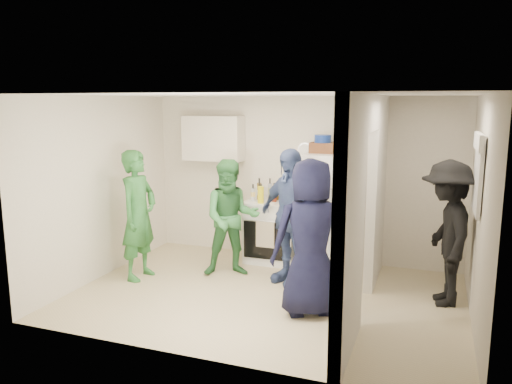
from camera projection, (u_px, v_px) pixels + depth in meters
floor at (266, 296)px, 6.31m from camera, size 4.80×4.80×0.00m
wall_back at (302, 179)px, 7.66m from camera, size 4.80×0.00×4.80m
wall_front at (206, 233)px, 4.52m from camera, size 4.80×0.00×4.80m
wall_left at (102, 188)px, 6.89m from camera, size 0.00×3.40×3.40m
wall_right at (480, 214)px, 5.29m from camera, size 0.00×3.40×3.40m
ceiling at (267, 95)px, 5.87m from camera, size 4.80×4.80×0.00m
partition_pier_back at (377, 190)px, 6.71m from camera, size 0.12×1.20×2.50m
partition_pier_front at (350, 229)px, 4.67m from camera, size 0.12×1.20×2.50m
partition_header at (369, 113)px, 5.50m from camera, size 0.12×1.00×0.40m
stove at (273, 231)px, 7.62m from camera, size 0.79×0.66×0.94m
upper_cabinet at (213, 138)px, 7.86m from camera, size 0.95×0.34×0.70m
fridge at (327, 212)px, 7.24m from camera, size 0.70×0.68×1.69m
wicker_basket at (323, 148)px, 7.16m from camera, size 0.35×0.25×0.15m
blue_bowl at (323, 139)px, 7.13m from camera, size 0.24×0.24×0.11m
yellow_cup_stack_top at (343, 146)px, 6.90m from camera, size 0.09×0.09×0.25m
wall_clock at (305, 150)px, 7.55m from camera, size 0.22×0.02×0.22m
spice_shelf at (301, 173)px, 7.60m from camera, size 0.35×0.08×0.03m
nook_window at (480, 174)px, 5.41m from camera, size 0.03×0.70×0.80m
nook_window_frame at (478, 174)px, 5.41m from camera, size 0.04×0.76×0.86m
nook_valance at (478, 141)px, 5.36m from camera, size 0.04×0.82×0.18m
yellow_cup_stack_stove at (261, 195)px, 7.35m from camera, size 0.09×0.09×0.25m
red_cup at (283, 200)px, 7.26m from camera, size 0.09×0.09×0.12m
person_green_left at (139, 215)px, 6.82m from camera, size 0.46×0.67×1.79m
person_green_center at (231, 218)px, 6.95m from camera, size 0.99×0.90×1.64m
person_denim at (290, 217)px, 6.62m from camera, size 1.15×0.93×1.83m
person_navy at (310, 238)px, 5.64m from camera, size 1.05×0.94×1.81m
person_nook at (447, 233)px, 5.94m from camera, size 0.82×1.22×1.75m
bottle_a at (259, 188)px, 7.70m from camera, size 0.07×0.07×0.32m
bottle_b at (261, 193)px, 7.50m from camera, size 0.07×0.07×0.26m
bottle_c at (270, 189)px, 7.67m from camera, size 0.06×0.06×0.32m
bottle_d at (274, 192)px, 7.44m from camera, size 0.07×0.07×0.28m
bottle_e at (283, 191)px, 7.64m from camera, size 0.06×0.06×0.25m
bottle_f at (286, 192)px, 7.45m from camera, size 0.06×0.06×0.29m
bottle_g at (291, 190)px, 7.55m from camera, size 0.06×0.06×0.31m
bottle_h at (253, 193)px, 7.51m from camera, size 0.07×0.07×0.26m
bottle_i at (279, 192)px, 7.59m from camera, size 0.07×0.07×0.26m
bottle_j at (291, 193)px, 7.32m from camera, size 0.06×0.06×0.32m
bottle_k at (259, 190)px, 7.60m from camera, size 0.07×0.07×0.28m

